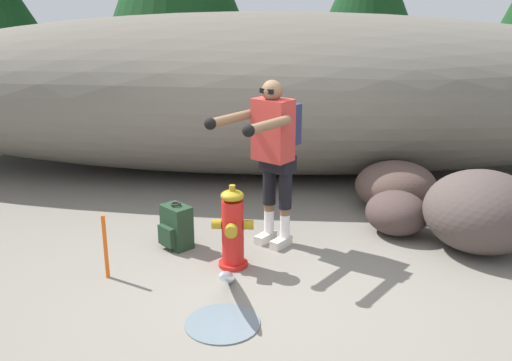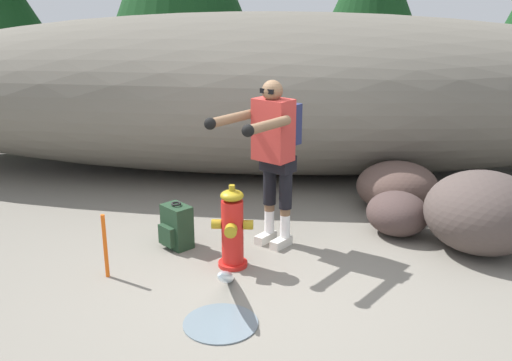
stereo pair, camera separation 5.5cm
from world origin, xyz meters
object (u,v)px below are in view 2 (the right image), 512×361
object	(u,v)px
boulder_mid	(483,212)
boulder_large	(397,186)
survey_stake	(105,246)
utility_worker	(273,144)
spare_backpack	(177,227)
boulder_small	(397,213)
fire_hydrant	(232,229)

from	to	relation	value
boulder_mid	boulder_large	bearing A→B (deg)	119.09
boulder_large	survey_stake	distance (m)	3.46
utility_worker	spare_backpack	size ratio (longest dim) A/B	3.57
utility_worker	boulder_mid	xyz separation A→B (m)	(2.06, -0.02, -0.65)
utility_worker	spare_backpack	bearing A→B (deg)	-48.19
spare_backpack	boulder_small	world-z (taller)	spare_backpack
fire_hydrant	survey_stake	xyz separation A→B (m)	(-1.11, -0.28, -0.07)
boulder_mid	boulder_small	distance (m)	0.86
utility_worker	boulder_large	size ratio (longest dim) A/B	1.75
boulder_large	utility_worker	bearing A→B (deg)	-142.50
boulder_small	survey_stake	xyz separation A→B (m)	(-2.78, -1.14, 0.07)
boulder_mid	survey_stake	distance (m)	3.61
boulder_large	spare_backpack	bearing A→B (deg)	-153.41
spare_backpack	boulder_large	world-z (taller)	boulder_large
boulder_large	survey_stake	size ratio (longest dim) A/B	1.60
boulder_mid	survey_stake	xyz separation A→B (m)	(-3.53, -0.76, -0.11)
boulder_large	boulder_mid	bearing A→B (deg)	-60.91
spare_backpack	boulder_large	size ratio (longest dim) A/B	0.49
spare_backpack	survey_stake	xyz separation A→B (m)	(-0.51, -0.68, 0.08)
boulder_small	survey_stake	distance (m)	3.01
fire_hydrant	utility_worker	world-z (taller)	utility_worker
boulder_small	survey_stake	world-z (taller)	survey_stake
utility_worker	spare_backpack	xyz separation A→B (m)	(-0.96, -0.10, -0.84)
fire_hydrant	boulder_mid	distance (m)	2.46
boulder_mid	survey_stake	world-z (taller)	boulder_mid
survey_stake	boulder_mid	bearing A→B (deg)	12.12
fire_hydrant	survey_stake	size ratio (longest dim) A/B	1.33
utility_worker	boulder_mid	bearing A→B (deg)	125.30
boulder_large	boulder_small	xyz separation A→B (m)	(-0.12, -0.74, -0.06)
boulder_mid	boulder_small	xyz separation A→B (m)	(-0.75, 0.38, -0.18)
boulder_mid	boulder_small	bearing A→B (deg)	152.95
spare_backpack	boulder_large	distance (m)	2.68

